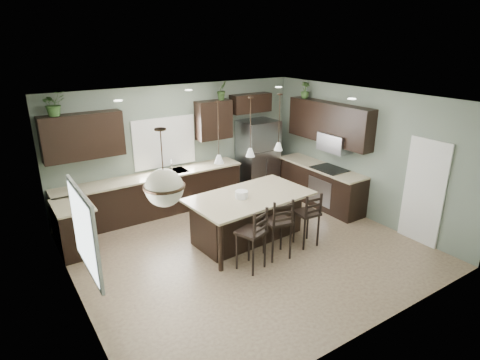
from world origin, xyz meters
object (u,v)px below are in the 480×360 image
bar_stool_right (307,219)px  serving_dish (242,194)px  kitchen_island (250,217)px  plant_back_left (53,104)px  refrigerator (258,157)px  bar_stool_center (277,227)px  bar_stool_left (251,239)px

bar_stool_right → serving_dish: bearing=146.7°
kitchen_island → plant_back_left: (-2.86, 2.23, 2.17)m
refrigerator → plant_back_left: (-4.51, 0.21, 1.70)m
refrigerator → kitchen_island: size_ratio=0.79×
refrigerator → bar_stool_center: size_ratio=1.58×
bar_stool_center → bar_stool_right: size_ratio=1.07×
bar_stool_center → bar_stool_right: 0.74m
kitchen_island → bar_stool_right: 1.10m
serving_dish → bar_stool_right: bearing=-38.3°
bar_stool_center → plant_back_left: plant_back_left is taller
bar_stool_center → bar_stool_right: bearing=14.3°
refrigerator → bar_stool_center: refrigerator is taller
serving_dish → plant_back_left: size_ratio=0.52×
kitchen_island → refrigerator: bearing=46.9°
bar_stool_right → plant_back_left: (-3.63, 3.01, 2.08)m
kitchen_island → bar_stool_left: 1.08m
bar_stool_left → bar_stool_center: (0.63, 0.07, 0.01)m
bar_stool_right → plant_back_left: 5.16m
bar_stool_left → kitchen_island: bearing=38.0°
refrigerator → plant_back_left: 4.83m
bar_stool_right → plant_back_left: bearing=145.4°
kitchen_island → serving_dish: (-0.20, -0.01, 0.53)m
bar_stool_left → bar_stool_right: bearing=-13.7°
bar_stool_center → bar_stool_right: bar_stool_center is taller
kitchen_island → bar_stool_center: 0.83m
refrigerator → bar_stool_center: (-1.61, -2.85, -0.34)m
plant_back_left → bar_stool_center: bearing=-46.5°
serving_dish → plant_back_left: bearing=139.9°
bar_stool_left → plant_back_left: plant_back_left is taller
kitchen_island → bar_stool_left: size_ratio=2.05×
bar_stool_left → bar_stool_center: size_ratio=0.98×
bar_stool_right → plant_back_left: plant_back_left is taller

